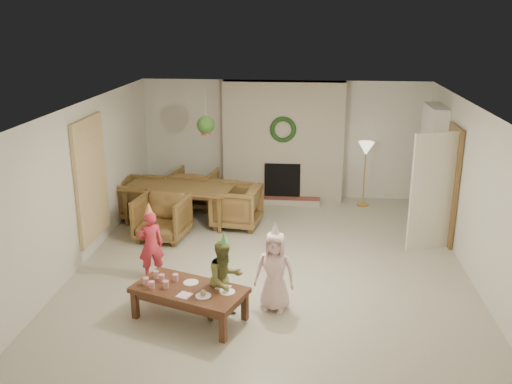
# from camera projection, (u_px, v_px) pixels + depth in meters

# --- Properties ---
(floor) EXTENTS (7.00, 7.00, 0.00)m
(floor) POSITION_uv_depth(u_px,v_px,m) (272.00, 262.00, 8.95)
(floor) COLOR #B7B29E
(floor) RESTS_ON ground
(ceiling) EXTENTS (7.00, 7.00, 0.00)m
(ceiling) POSITION_uv_depth(u_px,v_px,m) (274.00, 107.00, 8.20)
(ceiling) COLOR white
(ceiling) RESTS_ON wall_back
(wall_back) EXTENTS (7.00, 0.00, 7.00)m
(wall_back) POSITION_uv_depth(u_px,v_px,m) (284.00, 140.00, 11.90)
(wall_back) COLOR silver
(wall_back) RESTS_ON floor
(wall_front) EXTENTS (7.00, 0.00, 7.00)m
(wall_front) POSITION_uv_depth(u_px,v_px,m) (249.00, 298.00, 5.26)
(wall_front) COLOR silver
(wall_front) RESTS_ON floor
(wall_left) EXTENTS (0.00, 7.00, 7.00)m
(wall_left) POSITION_uv_depth(u_px,v_px,m) (84.00, 183.00, 8.85)
(wall_left) COLOR silver
(wall_left) RESTS_ON floor
(wall_right) EXTENTS (0.00, 7.00, 7.00)m
(wall_right) POSITION_uv_depth(u_px,v_px,m) (474.00, 194.00, 8.31)
(wall_right) COLOR silver
(wall_right) RESTS_ON floor
(fireplace_mass) EXTENTS (2.50, 0.40, 2.50)m
(fireplace_mass) POSITION_uv_depth(u_px,v_px,m) (283.00, 142.00, 11.71)
(fireplace_mass) COLOR #5A2317
(fireplace_mass) RESTS_ON floor
(fireplace_hearth) EXTENTS (1.60, 0.30, 0.12)m
(fireplace_hearth) POSITION_uv_depth(u_px,v_px,m) (282.00, 201.00, 11.74)
(fireplace_hearth) COLOR maroon
(fireplace_hearth) RESTS_ON floor
(fireplace_firebox) EXTENTS (0.75, 0.12, 0.75)m
(fireplace_firebox) POSITION_uv_depth(u_px,v_px,m) (282.00, 181.00, 11.78)
(fireplace_firebox) COLOR black
(fireplace_firebox) RESTS_ON floor
(fireplace_wreath) EXTENTS (0.54, 0.10, 0.54)m
(fireplace_wreath) POSITION_uv_depth(u_px,v_px,m) (283.00, 130.00, 11.40)
(fireplace_wreath) COLOR #183A16
(fireplace_wreath) RESTS_ON fireplace_mass
(floor_lamp_base) EXTENTS (0.25, 0.25, 0.03)m
(floor_lamp_base) POSITION_uv_depth(u_px,v_px,m) (363.00, 204.00, 11.64)
(floor_lamp_base) COLOR gold
(floor_lamp_base) RESTS_ON floor
(floor_lamp_post) EXTENTS (0.03, 0.03, 1.21)m
(floor_lamp_post) POSITION_uv_depth(u_px,v_px,m) (364.00, 176.00, 11.46)
(floor_lamp_post) COLOR gold
(floor_lamp_post) RESTS_ON floor
(floor_lamp_shade) EXTENTS (0.32, 0.32, 0.27)m
(floor_lamp_shade) POSITION_uv_depth(u_px,v_px,m) (366.00, 149.00, 11.28)
(floor_lamp_shade) COLOR beige
(floor_lamp_shade) RESTS_ON floor_lamp_post
(bookshelf_carcass) EXTENTS (0.30, 1.00, 2.20)m
(bookshelf_carcass) POSITION_uv_depth(u_px,v_px,m) (431.00, 164.00, 10.55)
(bookshelf_carcass) COLOR white
(bookshelf_carcass) RESTS_ON floor
(bookshelf_shelf_a) EXTENTS (0.30, 0.92, 0.03)m
(bookshelf_shelf_a) POSITION_uv_depth(u_px,v_px,m) (427.00, 197.00, 10.75)
(bookshelf_shelf_a) COLOR white
(bookshelf_shelf_a) RESTS_ON bookshelf_carcass
(bookshelf_shelf_b) EXTENTS (0.30, 0.92, 0.03)m
(bookshelf_shelf_b) POSITION_uv_depth(u_px,v_px,m) (429.00, 177.00, 10.63)
(bookshelf_shelf_b) COLOR white
(bookshelf_shelf_b) RESTS_ON bookshelf_carcass
(bookshelf_shelf_c) EXTENTS (0.30, 0.92, 0.03)m
(bookshelf_shelf_c) POSITION_uv_depth(u_px,v_px,m) (431.00, 156.00, 10.50)
(bookshelf_shelf_c) COLOR white
(bookshelf_shelf_c) RESTS_ON bookshelf_carcass
(bookshelf_shelf_d) EXTENTS (0.30, 0.92, 0.03)m
(bookshelf_shelf_d) POSITION_uv_depth(u_px,v_px,m) (433.00, 135.00, 10.38)
(bookshelf_shelf_d) COLOR white
(bookshelf_shelf_d) RESTS_ON bookshelf_carcass
(books_row_lower) EXTENTS (0.20, 0.40, 0.24)m
(books_row_lower) POSITION_uv_depth(u_px,v_px,m) (428.00, 192.00, 10.56)
(books_row_lower) COLOR #AA1F20
(books_row_lower) RESTS_ON bookshelf_shelf_a
(books_row_mid) EXTENTS (0.20, 0.44, 0.24)m
(books_row_mid) POSITION_uv_depth(u_px,v_px,m) (428.00, 169.00, 10.63)
(books_row_mid) COLOR #296196
(books_row_mid) RESTS_ON bookshelf_shelf_b
(books_row_upper) EXTENTS (0.20, 0.36, 0.22)m
(books_row_upper) POSITION_uv_depth(u_px,v_px,m) (431.00, 151.00, 10.37)
(books_row_upper) COLOR #A17522
(books_row_upper) RESTS_ON bookshelf_shelf_c
(door_frame) EXTENTS (0.05, 0.86, 2.04)m
(door_frame) POSITION_uv_depth(u_px,v_px,m) (451.00, 185.00, 9.52)
(door_frame) COLOR brown
(door_frame) RESTS_ON floor
(door_leaf) EXTENTS (0.77, 0.32, 2.00)m
(door_leaf) POSITION_uv_depth(u_px,v_px,m) (432.00, 192.00, 9.20)
(door_leaf) COLOR beige
(door_leaf) RESTS_ON floor
(curtain_panel) EXTENTS (0.06, 1.20, 2.00)m
(curtain_panel) POSITION_uv_depth(u_px,v_px,m) (91.00, 179.00, 9.03)
(curtain_panel) COLOR beige
(curtain_panel) RESTS_ON wall_left
(dining_table) EXTENTS (2.15, 1.38, 0.71)m
(dining_table) POSITION_uv_depth(u_px,v_px,m) (180.00, 204.00, 10.64)
(dining_table) COLOR brown
(dining_table) RESTS_ON floor
(dining_chair_near) EXTENTS (0.94, 0.97, 0.78)m
(dining_chair_near) POSITION_uv_depth(u_px,v_px,m) (162.00, 218.00, 9.80)
(dining_chair_near) COLOR brown
(dining_chair_near) RESTS_ON floor
(dining_chair_far) EXTENTS (0.94, 0.97, 0.78)m
(dining_chair_far) POSITION_uv_depth(u_px,v_px,m) (195.00, 188.00, 11.45)
(dining_chair_far) COLOR brown
(dining_chair_far) RESTS_ON floor
(dining_chair_left) EXTENTS (0.97, 0.94, 0.78)m
(dining_chair_left) POSITION_uv_depth(u_px,v_px,m) (137.00, 198.00, 10.82)
(dining_chair_left) COLOR brown
(dining_chair_left) RESTS_ON floor
(dining_chair_right) EXTENTS (0.97, 0.94, 0.78)m
(dining_chair_right) POSITION_uv_depth(u_px,v_px,m) (236.00, 206.00, 10.39)
(dining_chair_right) COLOR brown
(dining_chair_right) RESTS_ON floor
(hanging_plant_cord) EXTENTS (0.01, 0.01, 0.70)m
(hanging_plant_cord) POSITION_uv_depth(u_px,v_px,m) (205.00, 112.00, 9.84)
(hanging_plant_cord) COLOR tan
(hanging_plant_cord) RESTS_ON ceiling
(hanging_plant_pot) EXTENTS (0.16, 0.16, 0.12)m
(hanging_plant_pot) POSITION_uv_depth(u_px,v_px,m) (206.00, 132.00, 9.95)
(hanging_plant_pot) COLOR maroon
(hanging_plant_pot) RESTS_ON hanging_plant_cord
(hanging_plant_foliage) EXTENTS (0.32, 0.32, 0.32)m
(hanging_plant_foliage) POSITION_uv_depth(u_px,v_px,m) (206.00, 125.00, 9.91)
(hanging_plant_foliage) COLOR #224617
(hanging_plant_foliage) RESTS_ON hanging_plant_pot
(coffee_table_top) EXTENTS (1.60, 1.17, 0.07)m
(coffee_table_top) POSITION_uv_depth(u_px,v_px,m) (189.00, 290.00, 7.19)
(coffee_table_top) COLOR #522E1B
(coffee_table_top) RESTS_ON floor
(coffee_table_apron) EXTENTS (1.46, 1.03, 0.09)m
(coffee_table_apron) POSITION_uv_depth(u_px,v_px,m) (190.00, 296.00, 7.21)
(coffee_table_apron) COLOR #522E1B
(coffee_table_apron) RESTS_ON floor
(coffee_leg_fl) EXTENTS (0.10, 0.10, 0.38)m
(coffee_leg_fl) POSITION_uv_depth(u_px,v_px,m) (135.00, 305.00, 7.27)
(coffee_leg_fl) COLOR #522E1B
(coffee_leg_fl) RESTS_ON floor
(coffee_leg_fr) EXTENTS (0.10, 0.10, 0.38)m
(coffee_leg_fr) POSITION_uv_depth(u_px,v_px,m) (223.00, 328.00, 6.73)
(coffee_leg_fr) COLOR #522E1B
(coffee_leg_fr) RESTS_ON floor
(coffee_leg_bl) EXTENTS (0.10, 0.10, 0.38)m
(coffee_leg_bl) POSITION_uv_depth(u_px,v_px,m) (161.00, 286.00, 7.77)
(coffee_leg_bl) COLOR #522E1B
(coffee_leg_bl) RESTS_ON floor
(coffee_leg_br) EXTENTS (0.10, 0.10, 0.38)m
(coffee_leg_br) POSITION_uv_depth(u_px,v_px,m) (245.00, 306.00, 7.24)
(coffee_leg_br) COLOR #522E1B
(coffee_leg_br) RESTS_ON floor
(cup_a) EXTENTS (0.10, 0.10, 0.10)m
(cup_a) POSITION_uv_depth(u_px,v_px,m) (146.00, 281.00, 7.25)
(cup_a) COLOR silver
(cup_a) RESTS_ON coffee_table_top
(cup_b) EXTENTS (0.10, 0.10, 0.10)m
(cup_b) POSITION_uv_depth(u_px,v_px,m) (156.00, 274.00, 7.44)
(cup_b) COLOR silver
(cup_b) RESTS_ON coffee_table_top
(cup_c) EXTENTS (0.10, 0.10, 0.10)m
(cup_c) POSITION_uv_depth(u_px,v_px,m) (152.00, 285.00, 7.14)
(cup_c) COLOR silver
(cup_c) RESTS_ON coffee_table_top
(cup_d) EXTENTS (0.10, 0.10, 0.10)m
(cup_d) POSITION_uv_depth(u_px,v_px,m) (162.00, 278.00, 7.33)
(cup_d) COLOR silver
(cup_d) RESTS_ON coffee_table_top
(cup_e) EXTENTS (0.10, 0.10, 0.10)m
(cup_e) POSITION_uv_depth(u_px,v_px,m) (166.00, 285.00, 7.16)
(cup_e) COLOR silver
(cup_e) RESTS_ON coffee_table_top
(cup_f) EXTENTS (0.10, 0.10, 0.10)m
(cup_f) POSITION_uv_depth(u_px,v_px,m) (175.00, 278.00, 7.35)
(cup_f) COLOR silver
(cup_f) RESTS_ON coffee_table_top
(plate_a) EXTENTS (0.26, 0.26, 0.01)m
(plate_a) POSITION_uv_depth(u_px,v_px,m) (191.00, 282.00, 7.31)
(plate_a) COLOR white
(plate_a) RESTS_ON coffee_table_top
(plate_b) EXTENTS (0.26, 0.26, 0.01)m
(plate_b) POSITION_uv_depth(u_px,v_px,m) (203.00, 296.00, 6.97)
(plate_b) COLOR white
(plate_b) RESTS_ON coffee_table_top
(plate_c) EXTENTS (0.26, 0.26, 0.01)m
(plate_c) POSITION_uv_depth(u_px,v_px,m) (227.00, 292.00, 7.06)
(plate_c) COLOR white
(plate_c) RESTS_ON coffee_table_top
(food_scoop) EXTENTS (0.10, 0.10, 0.08)m
(food_scoop) POSITION_uv_depth(u_px,v_px,m) (203.00, 293.00, 6.95)
(food_scoop) COLOR tan
(food_scoop) RESTS_ON plate_b
(napkin_left) EXTENTS (0.21, 0.21, 0.01)m
(napkin_left) POSITION_uv_depth(u_px,v_px,m) (184.00, 295.00, 6.98)
(napkin_left) COLOR #FFBBD2
(napkin_left) RESTS_ON coffee_table_top
(napkin_right) EXTENTS (0.21, 0.21, 0.01)m
(napkin_right) POSITION_uv_depth(u_px,v_px,m) (223.00, 287.00, 7.19)
(napkin_right) COLOR #FFBBD2
(napkin_right) RESTS_ON coffee_table_top
(child_red) EXTENTS (0.46, 0.40, 1.06)m
(child_red) POSITION_uv_depth(u_px,v_px,m) (151.00, 245.00, 8.28)
(child_red) COLOR red
(child_red) RESTS_ON floor
(party_hat_red) EXTENTS (0.16, 0.16, 0.20)m
(party_hat_red) POSITION_uv_depth(u_px,v_px,m) (149.00, 209.00, 8.11)
(party_hat_red) COLOR gold
(party_hat_red) RESTS_ON child_red
(child_plaid) EXTENTS (0.65, 0.64, 1.06)m
(child_plaid) POSITION_uv_depth(u_px,v_px,m) (225.00, 280.00, 7.20)
(child_plaid) COLOR brown
(child_plaid) RESTS_ON floor
(party_hat_plaid) EXTENTS (0.16, 0.16, 0.17)m
(party_hat_plaid) POSITION_uv_depth(u_px,v_px,m) (224.00, 239.00, 7.03)
(party_hat_plaid) COLOR #4EB750
(party_hat_plaid) RESTS_ON child_plaid
(child_pink) EXTENTS (0.58, 0.42, 1.10)m
(child_pink) POSITION_uv_depth(u_px,v_px,m) (275.00, 271.00, 7.40)
(child_pink) COLOR #FFCBCF
(child_pink) RESTS_ON floor
(party_hat_pink) EXTENTS (0.18, 0.18, 0.20)m
(party_hat_pink) POSITION_uv_depth(u_px,v_px,m) (275.00, 229.00, 7.22)
(party_hat_pink) COLOR silver
(party_hat_pink) RESTS_ON child_pink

